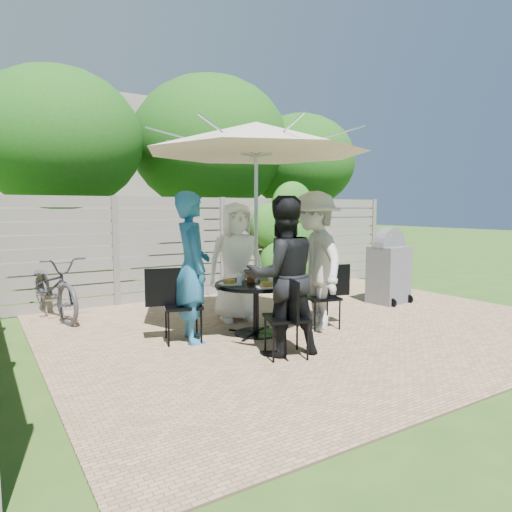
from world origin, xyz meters
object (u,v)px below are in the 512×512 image
syrup_jug (250,276)px  glass_front (271,280)px  bicycle (51,287)px  bbq_grill (389,269)px  person_left (192,268)px  glass_left (239,280)px  umbrella (256,138)px  chair_front (286,334)px  chair_right (322,310)px  person_right (314,261)px  chair_back (234,301)px  person_back (236,262)px  plate_right (282,279)px  chair_left (182,320)px  plate_front (266,285)px  plate_back (247,277)px  plate_left (229,282)px  glass_back (242,275)px  coffee_cup (257,275)px  patio_table (256,299)px  glass_right (272,275)px  person_front (282,276)px

syrup_jug → glass_front: bearing=-73.7°
bicycle → bbq_grill: size_ratio=1.37×
person_left → glass_left: bearing=-100.4°
umbrella → chair_front: 2.44m
chair_right → person_right: person_right is taller
glass_left → chair_back: bearing=64.7°
person_back → plate_right: 0.92m
person_left → person_right: size_ratio=0.99×
chair_back → syrup_jug: size_ratio=5.46×
person_left → bbq_grill: (3.80, 0.31, -0.32)m
chair_left → plate_front: bearing=-16.0°
plate_back → plate_right: same height
plate_left → bbq_grill: bearing=7.0°
chair_left → glass_back: 1.02m
umbrella → person_left: 1.79m
chair_left → person_left: (0.13, -0.03, 0.64)m
plate_back → coffee_cup: 0.18m
person_back → chair_left: 1.40m
plate_front → chair_back: bearing=78.3°
glass_front → person_back: bearing=83.8°
plate_right → glass_back: size_ratio=1.86×
person_back → chair_front: size_ratio=1.91×
plate_front → umbrella: bearing=78.3°
person_back → umbrella: bearing=-90.0°
glass_front → glass_back: bearing=100.3°
patio_table → bicycle: bearing=132.0°
plate_back → glass_back: 0.15m
plate_left → umbrella: bearing=-11.7°
glass_left → bbq_grill: bbq_grill is taller
glass_front → syrup_jug: (-0.10, 0.34, 0.01)m
plate_back → patio_table: bearing=-101.7°
plate_back → glass_back: (-0.12, -0.08, 0.05)m
syrup_jug → coffee_cup: 0.23m
patio_table → glass_back: 0.40m
person_left → bicycle: (-1.30, 2.18, -0.45)m
patio_table → plate_left: 0.43m
chair_left → plate_right: 1.40m
plate_right → glass_right: size_ratio=1.86×
umbrella → syrup_jug: bearing=128.5°
bicycle → patio_table: bearing=-61.4°
person_front → plate_left: (-0.18, 0.89, -0.18)m
glass_left → bbq_grill: size_ratio=0.11×
plate_back → chair_front: bearing=-101.8°
plate_back → chair_left: bearing=-171.3°
chair_right → plate_right: 0.75m
person_front → syrup_jug: bearing=-86.1°
patio_table → coffee_cup: 0.36m
chair_left → plate_right: bearing=4.4°
patio_table → glass_back: size_ratio=8.88×
plate_left → person_front: bearing=-78.3°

